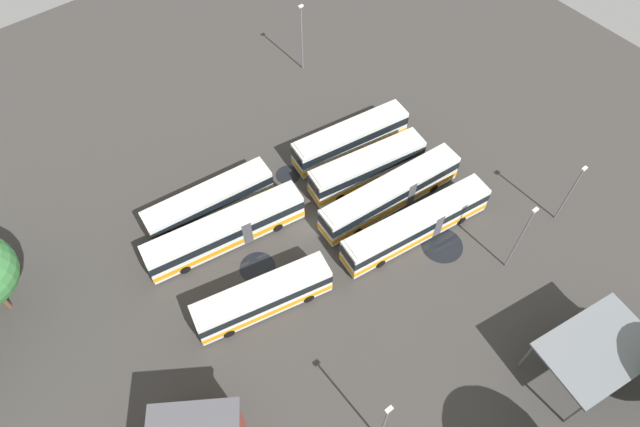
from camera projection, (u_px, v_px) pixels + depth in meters
name	position (u px, v px, depth m)	size (l,w,h in m)	color
ground_plane	(310.00, 223.00, 53.09)	(96.59, 96.59, 0.00)	#383533
bus_row0_slot0	(350.00, 138.00, 57.00)	(12.95, 4.22, 3.45)	silver
bus_row0_slot1	(367.00, 167.00, 54.80)	(12.49, 4.41, 3.45)	silver
bus_row0_slot2	(391.00, 193.00, 52.92)	(15.30, 3.71, 3.45)	silver
bus_row0_slot3	(417.00, 224.00, 50.82)	(15.35, 4.43, 3.45)	silver
bus_row1_slot0	(209.00, 202.00, 52.30)	(12.78, 3.70, 3.45)	silver
bus_row1_slot1	(226.00, 230.00, 50.43)	(15.36, 4.77, 3.45)	silver
bus_row1_slot3	(263.00, 297.00, 46.54)	(12.23, 4.95, 3.45)	silver
maintenance_shelter	(599.00, 349.00, 41.59)	(9.49, 6.99, 4.28)	slate
lamp_post_by_building	(570.00, 191.00, 50.08)	(0.56, 0.28, 7.50)	slate
lamp_post_far_corner	(520.00, 237.00, 46.46)	(0.56, 0.28, 8.83)	slate
lamp_post_mid_lot	(384.00, 423.00, 38.21)	(0.56, 0.28, 7.83)	slate
lamp_post_near_entrance	(302.00, 35.00, 62.19)	(0.56, 0.28, 8.52)	slate
puddle_centre_drain	(442.00, 245.00, 51.65)	(3.96, 3.96, 0.01)	black
puddle_back_corner	(364.00, 159.00, 57.73)	(4.07, 4.07, 0.01)	black
puddle_between_rows	(288.00, 175.00, 56.54)	(2.54, 2.54, 0.01)	black
puddle_near_shelter	(257.00, 267.00, 50.28)	(3.30, 3.30, 0.01)	black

